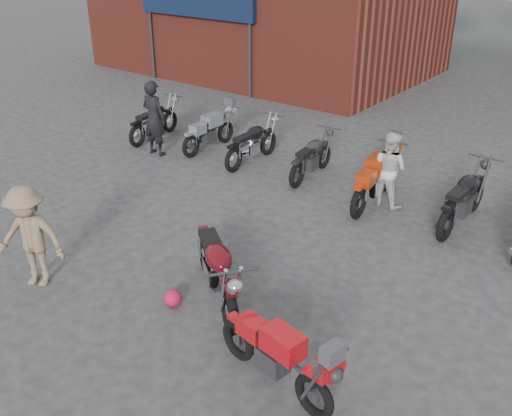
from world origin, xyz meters
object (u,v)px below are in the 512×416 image
Objects in this scene: person_dark at (154,118)px; row_bike_2 at (252,141)px; person_tan at (30,237)px; row_bike_4 at (375,177)px; row_bike_3 at (312,155)px; vintage_motorcycle at (217,265)px; person_light at (389,169)px; row_bike_1 at (209,129)px; sportbike at (276,352)px; row_bike_5 at (464,196)px; row_bike_0 at (154,119)px; helmet at (173,298)px.

person_dark is 0.97× the size of row_bike_2.
person_dark is at bearing 91.29° from person_tan.
person_dark is 0.90× the size of row_bike_4.
vintage_motorcycle is at bearing -168.76° from row_bike_3.
row_bike_3 is 1.79m from row_bike_4.
vintage_motorcycle reaches higher than row_bike_2.
person_light is 0.32m from row_bike_4.
row_bike_1 is at bearing 168.77° from vintage_motorcycle.
person_dark is at bearing 140.00° from row_bike_1.
person_light is at bearing 113.07° from sportbike.
row_bike_5 reaches higher than sportbike.
person_dark is at bearing 97.34° from row_bike_5.
vintage_motorcycle is at bearing 157.35° from row_bike_5.
row_bike_3 is (3.02, 0.06, -0.00)m from row_bike_1.
row_bike_4 reaches higher than row_bike_0.
row_bike_1 is at bearing 79.81° from row_bike_4.
row_bike_2 is (1.42, -0.06, 0.02)m from row_bike_1.
row_bike_3 is at bearing 142.80° from vintage_motorcycle.
vintage_motorcycle is 1.05× the size of row_bike_5.
helmet is 5.53m from row_bike_3.
person_light is at bearing 36.13° from person_tan.
row_bike_3 is (1.60, 0.12, -0.02)m from row_bike_2.
person_tan reaches higher than helmet.
row_bike_1 is (-4.05, 5.36, 0.41)m from helmet.
row_bike_4 is at bearing -99.13° from row_bike_0.
row_bike_3 is 3.52m from row_bike_5.
person_light reaches higher than row_bike_0.
row_bike_4 reaches higher than helmet.
vintage_motorcycle is 2.94m from person_tan.
sportbike is (1.74, -0.92, -0.11)m from vintage_motorcycle.
row_bike_3 reaches higher than sportbike.
sportbike is 7.50m from row_bike_2.
person_tan is 6.41m from row_bike_3.
vintage_motorcycle is 1.43× the size of person_light.
row_bike_2 is (3.13, 0.22, 0.00)m from row_bike_0.
row_bike_5 is (2.48, 5.19, 0.48)m from helmet.
row_bike_3 is at bearing 100.76° from helmet.
person_light is at bearing 92.57° from row_bike_5.
row_bike_1 is (-6.26, 5.79, 0.00)m from sportbike.
row_bike_3 is at bearing -1.93° from person_light.
row_bike_4 is at bearing 33.85° from person_light.
vintage_motorcycle is 5.12m from row_bike_5.
row_bike_2 reaches higher than row_bike_1.
person_light is at bearing -174.63° from person_dark.
sportbike is at bearing 8.22° from vintage_motorcycle.
row_bike_2 reaches higher than row_bike_0.
person_tan is 0.80× the size of row_bike_5.
row_bike_0 is at bearing -44.64° from person_dark.
sportbike is 8.53m from row_bike_1.
person_tan reaches higher than sportbike.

